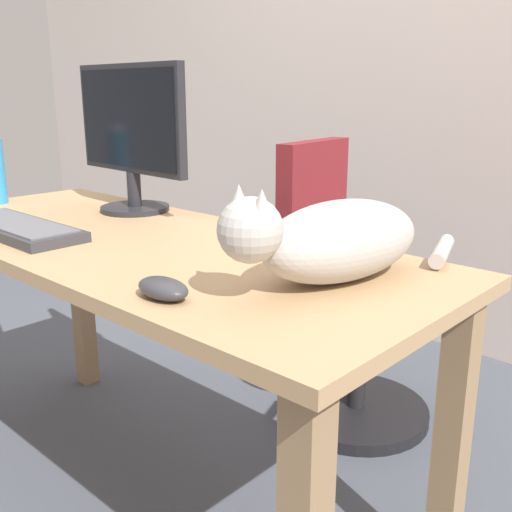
# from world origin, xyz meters

# --- Properties ---
(ground_plane) EXTENTS (8.00, 8.00, 0.00)m
(ground_plane) POSITION_xyz_m (0.00, 0.00, 0.00)
(ground_plane) COLOR #474C56
(back_wall) EXTENTS (6.00, 0.04, 2.60)m
(back_wall) POSITION_xyz_m (0.00, 1.51, 1.30)
(back_wall) COLOR beige
(back_wall) RESTS_ON ground_plane
(desk) EXTENTS (1.54, 0.62, 0.72)m
(desk) POSITION_xyz_m (0.00, 0.00, 0.62)
(desk) COLOR tan
(desk) RESTS_ON ground_plane
(office_chair) EXTENTS (0.48, 0.48, 0.91)m
(office_chair) POSITION_xyz_m (0.12, 0.72, 0.39)
(office_chair) COLOR black
(office_chair) RESTS_ON ground_plane
(monitor) EXTENTS (0.48, 0.20, 0.42)m
(monitor) POSITION_xyz_m (-0.28, 0.20, 0.95)
(monitor) COLOR #232328
(monitor) RESTS_ON desk
(keyboard) EXTENTS (0.44, 0.15, 0.03)m
(keyboard) POSITION_xyz_m (-0.27, -0.17, 0.74)
(keyboard) COLOR #333338
(keyboard) RESTS_ON desk
(cat) EXTENTS (0.25, 0.61, 0.20)m
(cat) POSITION_xyz_m (0.54, 0.04, 0.81)
(cat) COLOR #B2ADA8
(cat) RESTS_ON desk
(computer_mouse) EXTENTS (0.11, 0.06, 0.04)m
(computer_mouse) POSITION_xyz_m (0.38, -0.23, 0.74)
(computer_mouse) COLOR #333338
(computer_mouse) RESTS_ON desk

